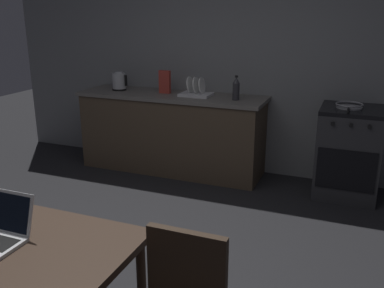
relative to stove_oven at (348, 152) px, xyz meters
The scene contains 10 objects.
ground_plane 2.60m from the stove_oven, 120.90° to the right, with size 12.00×12.00×0.00m, color black.
back_wall 1.38m from the stove_oven, 160.81° to the left, with size 6.40×0.10×2.64m, color gray.
kitchen_counter 1.95m from the stove_oven, behind, with size 2.16×0.64×0.91m.
stove_oven is the anchor object (origin of this frame).
dining_table 3.36m from the stove_oven, 115.54° to the right, with size 1.17×0.83×0.74m.
electric_kettle 2.68m from the stove_oven, behind, with size 0.19×0.17×0.22m.
bottle 1.31m from the stove_oven, behind, with size 0.07×0.07×0.26m.
frying_pan 0.48m from the stove_oven, 146.55° to the right, with size 0.26×0.43×0.05m.
cereal_box 2.12m from the stove_oven, behind, with size 0.13×0.05×0.26m.
dish_rack 1.72m from the stove_oven, behind, with size 0.34×0.26×0.21m.
Camera 1 is at (1.36, -2.19, 1.82)m, focal length 40.11 mm.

